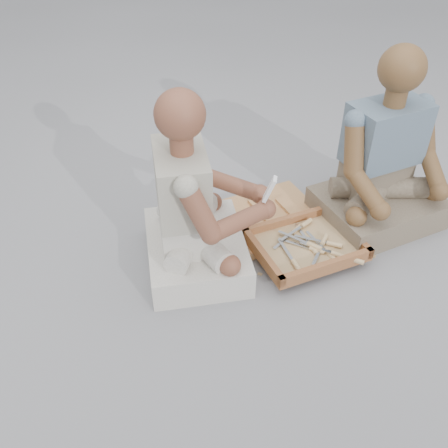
{
  "coord_description": "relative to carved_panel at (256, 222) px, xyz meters",
  "views": [
    {
      "loc": [
        -0.21,
        -1.46,
        1.56
      ],
      "look_at": [
        -0.1,
        0.12,
        0.3
      ],
      "focal_mm": 40.0,
      "sensor_mm": 36.0,
      "label": 1
    }
  ],
  "objects": [
    {
      "name": "ground",
      "position": [
        -0.08,
        -0.48,
        -0.02
      ],
      "size": [
        60.0,
        60.0,
        0.0
      ],
      "primitive_type": "plane",
      "color": "gray",
      "rests_on": "ground"
    },
    {
      "name": "carved_panel",
      "position": [
        0.0,
        0.0,
        0.0
      ],
      "size": [
        0.78,
        0.65,
        0.04
      ],
      "primitive_type": "cube",
      "rotation": [
        0.0,
        0.0,
        0.38
      ],
      "color": "#A4713F",
      "rests_on": "ground"
    },
    {
      "name": "tool_tray",
      "position": [
        0.2,
        -0.24,
        0.04
      ],
      "size": [
        0.57,
        0.51,
        0.06
      ],
      "rotation": [
        0.0,
        0.0,
        0.34
      ],
      "color": "brown",
      "rests_on": "carved_panel"
    },
    {
      "name": "chisel_0",
      "position": [
        0.21,
        -0.26,
        0.06
      ],
      "size": [
        0.18,
        0.15,
        0.02
      ],
      "rotation": [
        0.0,
        0.0,
        -0.68
      ],
      "color": "silver",
      "rests_on": "tool_tray"
    },
    {
      "name": "chisel_1",
      "position": [
        0.21,
        -0.11,
        0.06
      ],
      "size": [
        0.18,
        0.15,
        0.02
      ],
      "rotation": [
        0.0,
        0.0,
        0.69
      ],
      "color": "silver",
      "rests_on": "tool_tray"
    },
    {
      "name": "chisel_2",
      "position": [
        0.22,
        -0.28,
        0.05
      ],
      "size": [
        0.2,
        0.13,
        0.02
      ],
      "rotation": [
        0.0,
        0.0,
        -0.53
      ],
      "color": "silver",
      "rests_on": "tool_tray"
    },
    {
      "name": "chisel_3",
      "position": [
        0.12,
        -0.36,
        0.06
      ],
      "size": [
        0.07,
        0.22,
        0.02
      ],
      "rotation": [
        0.0,
        0.0,
        -1.31
      ],
      "color": "silver",
      "rests_on": "tool_tray"
    },
    {
      "name": "chisel_4",
      "position": [
        0.31,
        -0.32,
        0.06
      ],
      "size": [
        0.19,
        0.14,
        0.02
      ],
      "rotation": [
        0.0,
        0.0,
        -0.6
      ],
      "color": "silver",
      "rests_on": "tool_tray"
    },
    {
      "name": "chisel_5",
      "position": [
        0.16,
        -0.15,
        0.05
      ],
      "size": [
        0.17,
        0.17,
        0.02
      ],
      "rotation": [
        0.0,
        0.0,
        0.79
      ],
      "color": "silver",
      "rests_on": "tool_tray"
    },
    {
      "name": "chisel_6",
      "position": [
        0.28,
        -0.24,
        0.06
      ],
      "size": [
        0.12,
        0.2,
        0.02
      ],
      "rotation": [
        0.0,
        0.0,
        1.08
      ],
      "color": "silver",
      "rests_on": "tool_tray"
    },
    {
      "name": "chisel_7",
      "position": [
        0.38,
        -0.36,
        0.05
      ],
      "size": [
        0.19,
        0.13,
        0.02
      ],
      "rotation": [
        0.0,
        0.0,
        -0.57
      ],
      "color": "silver",
      "rests_on": "tool_tray"
    },
    {
      "name": "chisel_8",
      "position": [
        0.22,
        -0.25,
        0.05
      ],
      "size": [
        0.07,
        0.22,
        0.02
      ],
      "rotation": [
        0.0,
        0.0,
        -1.33
      ],
      "color": "silver",
      "rests_on": "tool_tray"
    },
    {
      "name": "chisel_9",
      "position": [
        0.31,
        -0.25,
        0.06
      ],
      "size": [
        0.21,
        0.1,
        0.02
      ],
      "rotation": [
        0.0,
        0.0,
        -0.41
      ],
      "color": "silver",
      "rests_on": "tool_tray"
    },
    {
      "name": "chisel_10",
      "position": [
        0.29,
        -0.3,
        0.05
      ],
      "size": [
        0.1,
        0.21,
        0.02
      ],
      "rotation": [
        0.0,
        0.0,
        -1.18
      ],
      "color": "silver",
      "rests_on": "tool_tray"
    },
    {
      "name": "wood_chip_0",
      "position": [
        0.52,
        -0.27,
        -0.02
      ],
      "size": [
        0.02,
        0.02,
        0.0
      ],
      "primitive_type": "cube",
      "rotation": [
        0.0,
        0.0,
        1.06
      ],
      "color": "tan",
      "rests_on": "ground"
    },
    {
      "name": "wood_chip_1",
      "position": [
        0.53,
        -0.11,
        -0.02
      ],
      "size": [
        0.02,
        0.02,
        0.0
      ],
      "primitive_type": "cube",
      "rotation": [
        0.0,
        0.0,
        2.87
      ],
      "color": "tan",
      "rests_on": "ground"
    },
    {
      "name": "wood_chip_2",
      "position": [
        0.41,
        0.05,
        -0.02
      ],
      "size": [
        0.02,
        0.02,
        0.0
      ],
      "primitive_type": "cube",
      "rotation": [
        0.0,
        0.0,
        1.79
      ],
      "color": "tan",
      "rests_on": "ground"
    },
    {
      "name": "wood_chip_3",
      "position": [
        0.53,
        0.1,
        -0.02
      ],
      "size": [
        0.02,
        0.02,
        0.0
      ],
      "primitive_type": "cube",
      "rotation": [
        0.0,
        0.0,
        2.7
      ],
      "color": "tan",
      "rests_on": "ground"
    },
    {
      "name": "wood_chip_4",
      "position": [
        -0.02,
        -0.35,
        -0.02
      ],
      "size": [
        0.02,
        0.02,
        0.0
      ],
      "primitive_type": "cube",
      "rotation": [
        0.0,
        0.0,
        2.55
      ],
      "color": "tan",
      "rests_on": "ground"
    },
    {
      "name": "wood_chip_5",
      "position": [
        0.21,
        0.03,
        -0.02
      ],
      "size": [
        0.02,
        0.02,
        0.0
      ],
      "primitive_type": "cube",
      "rotation": [
        0.0,
        0.0,
        1.37
      ],
      "color": "tan",
      "rests_on": "ground"
    },
    {
      "name": "wood_chip_6",
      "position": [
        0.39,
        0.1,
        -0.02
      ],
      "size": [
        0.02,
        0.02,
        0.0
      ],
      "primitive_type": "cube",
      "rotation": [
        0.0,
        0.0,
        2.17
      ],
      "color": "tan",
      "rests_on": "ground"
    },
    {
      "name": "wood_chip_7",
      "position": [
        0.29,
        -0.36,
        -0.02
      ],
      "size": [
        0.02,
        0.02,
        0.0
      ],
      "primitive_type": "cube",
      "rotation": [
        0.0,
        0.0,
        3.09
      ],
      "color": "tan",
      "rests_on": "ground"
    },
    {
      "name": "wood_chip_8",
      "position": [
        0.02,
        0.12,
        -0.02
      ],
      "size": [
        0.02,
        0.02,
        0.0
      ],
      "primitive_type": "cube",
      "rotation": [
        0.0,
        0.0,
        3.01
      ],
      "color": "tan",
      "rests_on": "ground"
    },
    {
      "name": "wood_chip_9",
      "position": [
        0.25,
        0.07,
        -0.02
      ],
      "size": [
        0.02,
        0.02,
        0.0
      ],
      "primitive_type": "cube",
      "rotation": [
        0.0,
        0.0,
        1.72
      ],
      "color": "tan",
      "rests_on": "ground"
    },
    {
      "name": "wood_chip_10",
      "position": [
        0.22,
        -0.38,
        -0.02
      ],
      "size": [
        0.02,
        0.02,
        0.0
      ],
      "primitive_type": "cube",
      "rotation": [
        0.0,
        0.0,
        0.82
      ],
      "color": "tan",
      "rests_on": "ground"
    },
    {
      "name": "craftsman",
      "position": [
        -0.3,
        -0.25,
        0.26
      ],
      "size": [
        0.58,
        0.58,
        0.84
      ],
      "rotation": [
        0.0,
        0.0,
        -1.46
      ],
      "color": "silver",
      "rests_on": "ground"
    },
    {
      "name": "companion",
      "position": [
        0.6,
        0.02,
        0.27
      ],
      "size": [
        0.68,
        0.62,
        0.87
      ],
      "rotation": [
        0.0,
        0.0,
        3.52
      ],
      "color": "#7C6E59",
      "rests_on": "ground"
    },
    {
      "name": "mobile_phone",
      "position": [
        0.01,
        -0.27,
        0.38
      ],
      "size": [
        0.06,
        0.06,
        0.11
      ],
      "rotation": [
        -0.35,
        0.0,
        -1.81
      ],
      "color": "white",
      "rests_on": "craftsman"
    }
  ]
}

